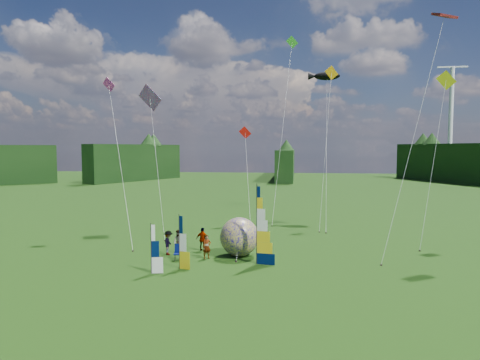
# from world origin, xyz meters

# --- Properties ---
(ground) EXTENTS (220.00, 220.00, 0.00)m
(ground) POSITION_xyz_m (0.00, 0.00, 0.00)
(ground) COLOR #214C0E
(ground) RESTS_ON ground
(treeline_ring) EXTENTS (210.00, 210.00, 8.00)m
(treeline_ring) POSITION_xyz_m (0.00, 0.00, 4.00)
(treeline_ring) COLOR #1B3813
(treeline_ring) RESTS_ON ground
(turbine_right) EXTENTS (8.00, 1.20, 30.00)m
(turbine_right) POSITION_xyz_m (45.00, 102.00, 15.00)
(turbine_right) COLOR silver
(turbine_right) RESTS_ON ground
(feather_banner_main) EXTENTS (1.38, 0.31, 5.14)m
(feather_banner_main) POSITION_xyz_m (0.17, 3.47, 2.57)
(feather_banner_main) COLOR #02133C
(feather_banner_main) RESTS_ON ground
(side_banner_left) EXTENTS (0.94, 0.34, 3.39)m
(side_banner_left) POSITION_xyz_m (-4.56, 1.72, 1.69)
(side_banner_left) COLOR gold
(side_banner_left) RESTS_ON ground
(side_banner_far) EXTENTS (0.90, 0.30, 3.00)m
(side_banner_far) POSITION_xyz_m (-5.97, 0.47, 1.50)
(side_banner_far) COLOR white
(side_banner_far) RESTS_ON ground
(bol_inflatable) EXTENTS (3.21, 3.21, 2.74)m
(bol_inflatable) POSITION_xyz_m (-1.23, 5.39, 1.37)
(bol_inflatable) COLOR navy
(bol_inflatable) RESTS_ON ground
(spectator_a) EXTENTS (0.72, 0.67, 1.66)m
(spectator_a) POSITION_xyz_m (-3.37, 4.39, 0.83)
(spectator_a) COLOR #66594C
(spectator_a) RESTS_ON ground
(spectator_b) EXTENTS (0.93, 0.74, 1.72)m
(spectator_b) POSITION_xyz_m (-5.68, 5.50, 0.86)
(spectator_b) COLOR #66594C
(spectator_b) RESTS_ON ground
(spectator_c) EXTENTS (0.49, 1.15, 1.75)m
(spectator_c) POSITION_xyz_m (-6.30, 5.05, 0.87)
(spectator_c) COLOR #66594C
(spectator_c) RESTS_ON ground
(spectator_d) EXTENTS (1.07, 0.57, 1.74)m
(spectator_d) POSITION_xyz_m (-4.13, 6.54, 0.87)
(spectator_d) COLOR #66594C
(spectator_d) RESTS_ON ground
(camp_chair) EXTENTS (0.73, 0.73, 1.12)m
(camp_chair) POSITION_xyz_m (-5.15, 3.58, 0.56)
(camp_chair) COLOR #010A3C
(camp_chair) RESTS_ON ground
(kite_whale) EXTENTS (9.58, 14.73, 17.37)m
(kite_whale) POSITION_xyz_m (5.71, 20.02, 8.69)
(kite_whale) COLOR black
(kite_whale) RESTS_ON ground
(kite_rainbow_delta) EXTENTS (11.10, 13.42, 14.76)m
(kite_rainbow_delta) POSITION_xyz_m (-9.75, 12.96, 7.38)
(kite_rainbow_delta) COLOR #E81A43
(kite_rainbow_delta) RESTS_ON ground
(kite_parafoil) EXTENTS (12.59, 13.19, 19.50)m
(kite_parafoil) POSITION_xyz_m (10.97, 7.40, 9.75)
(kite_parafoil) COLOR red
(kite_parafoil) RESTS_ON ground
(small_kite_red) EXTENTS (5.71, 10.62, 10.33)m
(small_kite_red) POSITION_xyz_m (-1.88, 16.24, 5.16)
(small_kite_red) COLOR red
(small_kite_red) RESTS_ON ground
(small_kite_orange) EXTENTS (6.47, 9.90, 16.60)m
(small_kite_orange) POSITION_xyz_m (5.51, 18.18, 8.30)
(small_kite_orange) COLOR orange
(small_kite_orange) RESTS_ON ground
(small_kite_yellow) EXTENTS (6.39, 8.72, 14.67)m
(small_kite_yellow) POSITION_xyz_m (13.48, 11.38, 7.34)
(small_kite_yellow) COLOR #FFF114
(small_kite_yellow) RESTS_ON ground
(small_kite_pink) EXTENTS (9.09, 10.98, 14.46)m
(small_kite_pink) POSITION_xyz_m (-11.68, 9.36, 7.23)
(small_kite_pink) COLOR #E13BA9
(small_kite_pink) RESTS_ON ground
(small_kite_green) EXTENTS (5.50, 13.84, 21.47)m
(small_kite_green) POSITION_xyz_m (1.21, 22.78, 10.74)
(small_kite_green) COLOR green
(small_kite_green) RESTS_ON ground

